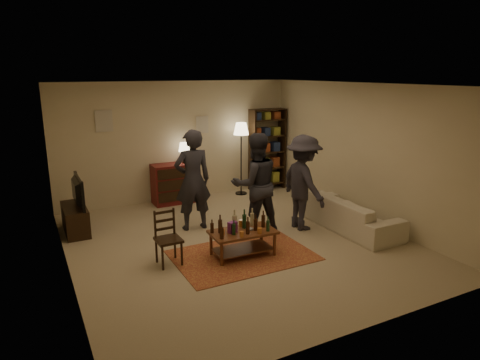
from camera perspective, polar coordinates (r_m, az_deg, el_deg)
floor at (r=7.58m, az=-0.38°, el=-8.26°), size 6.00×6.00×0.00m
room_shell at (r=9.62m, az=-12.04°, el=7.48°), size 6.00×6.00×6.00m
rug at (r=7.06m, az=0.37°, el=-9.99°), size 2.20×1.50×0.01m
coffee_table at (r=6.91m, az=0.26°, el=-7.12°), size 1.07×0.61×0.77m
dining_chair at (r=6.73m, az=-9.69°, el=-7.35°), size 0.38×0.38×0.87m
tv_stand at (r=8.47m, az=-21.15°, el=-4.04°), size 0.40×1.00×1.06m
dresser at (r=9.75m, az=-8.63°, el=-0.30°), size 1.00×0.50×1.36m
bookshelf at (r=10.69m, az=3.63°, el=4.20°), size 0.90×0.34×2.02m
floor_lamp at (r=10.12m, az=0.15°, el=6.18°), size 0.36×0.36×1.74m
sofa at (r=8.35m, az=14.53°, el=-4.35°), size 0.81×2.08×0.61m
person_left at (r=7.97m, az=-6.32°, el=-0.02°), size 0.72×0.50×1.90m
person_right at (r=7.72m, az=2.06°, el=-0.56°), size 0.98×0.81×1.86m
person_by_sofa at (r=8.05m, az=8.43°, el=-0.36°), size 0.68×1.16×1.79m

